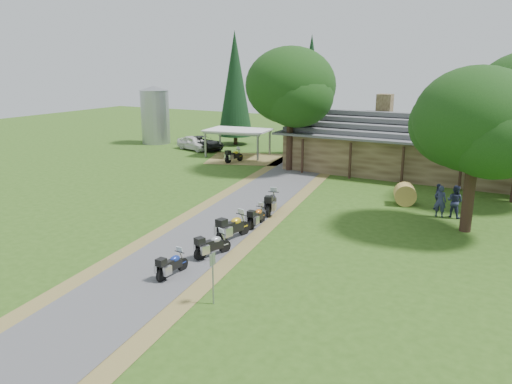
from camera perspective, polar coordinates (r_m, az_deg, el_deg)
The scene contains 22 objects.
ground at distance 23.71m, azimuth -9.33°, elevation -7.37°, with size 120.00×120.00×0.00m, color #2E4F16.
driveway at distance 27.02m, azimuth -4.98°, elevation -4.44°, with size 46.00×46.00×0.00m, color #49494B.
lodge at distance 42.41m, azimuth 17.85°, elevation 5.34°, with size 21.40×9.40×4.90m, color #4F3E29, non-canonical shape.
silo at distance 56.59m, azimuth -11.45°, elevation 8.64°, with size 3.09×3.09×6.27m, color gray.
carport at distance 48.09m, azimuth -2.08°, elevation 5.66°, with size 5.89×3.92×2.55m, color silver, non-canonical shape.
car_white_sedan at distance 51.77m, azimuth -7.05°, elevation 5.79°, with size 5.46×2.31×1.82m, color white.
car_dark_suv at distance 51.74m, azimuth -6.19°, elevation 5.96°, with size 5.43×2.31×2.08m, color black.
motorcycle_row_a at distance 21.55m, azimuth -9.55°, elevation -8.05°, with size 1.68×0.55×1.15m, color navy, non-canonical shape.
motorcycle_row_b at distance 23.37m, azimuth -4.99°, elevation -5.93°, with size 1.82×0.59×1.25m, color #9D9FA3, non-canonical shape.
motorcycle_row_c at distance 25.45m, azimuth -2.63°, elevation -3.87°, with size 2.14×0.70×1.47m, color gold, non-canonical shape.
motorcycle_row_d at distance 27.47m, azimuth 0.10°, elevation -2.72°, with size 1.78×0.58×1.22m, color #C5671B, non-canonical shape.
motorcycle_row_e at distance 29.80m, azimuth 1.78°, elevation -1.11°, with size 2.09×0.68×1.43m, color black, non-canonical shape.
motorcycle_carport_a at distance 45.10m, azimuth -2.53°, elevation 4.25°, with size 1.93×0.63×1.32m, color gold, non-canonical shape.
person_a at distance 30.92m, azimuth 20.33°, elevation -0.70°, with size 0.63×0.45×2.22m, color #2D3353.
person_b at distance 31.12m, azimuth 21.80°, elevation -0.71°, with size 0.64×0.46×2.26m, color #2D3353.
person_c at distance 32.53m, azimuth 20.10°, elevation -0.24°, with size 0.54×0.39×1.89m, color #2D3353.
hay_bale at distance 32.98m, azimuth 16.66°, elevation -0.24°, with size 1.35×1.35×1.24m, color #A88C3D.
sign_post at distance 18.83m, azimuth -4.94°, elevation -9.84°, with size 0.37×0.06×2.06m, color gray, non-canonical shape.
oak_lodge_left at distance 41.08m, azimuth 3.94°, elevation 10.18°, with size 7.27×7.27×11.23m, color black, non-canonical shape.
oak_driveway at distance 28.08m, azimuth 23.71°, elevation 5.25°, with size 6.40×6.40×9.64m, color black, non-canonical shape.
cedar_near at distance 48.53m, azimuth 6.24°, elevation 10.86°, with size 3.43×3.43×11.29m, color black.
cedar_far at distance 54.45m, azimuth -2.41°, elevation 11.72°, with size 3.74×3.74×12.01m, color black.
Camera 1 is at (13.72, -17.21, 8.84)m, focal length 35.00 mm.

